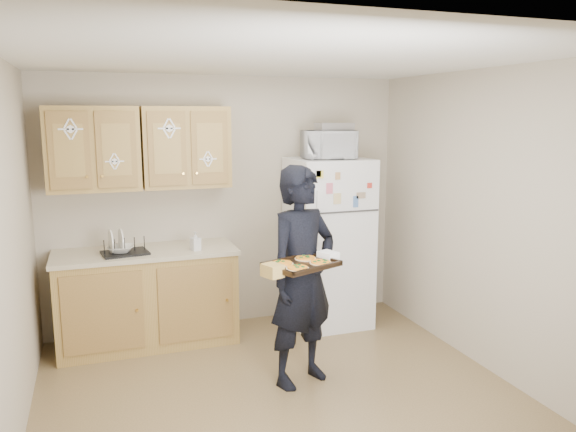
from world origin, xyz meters
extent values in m
plane|color=brown|center=(0.00, 0.00, 0.00)|extent=(3.60, 3.60, 0.00)
plane|color=white|center=(0.00, 0.00, 2.50)|extent=(3.60, 3.60, 0.00)
cube|color=#B4A892|center=(0.00, 1.80, 1.25)|extent=(3.60, 0.04, 2.50)
cube|color=#B4A892|center=(0.00, -1.80, 1.25)|extent=(3.60, 0.04, 2.50)
cube|color=#B4A892|center=(-1.80, 0.00, 1.25)|extent=(0.04, 3.60, 2.50)
cube|color=#B4A892|center=(1.80, 0.00, 1.25)|extent=(0.04, 3.60, 2.50)
cube|color=white|center=(0.95, 1.43, 0.85)|extent=(0.75, 0.70, 1.70)
cube|color=olive|center=(-0.85, 1.48, 0.43)|extent=(1.60, 0.60, 0.86)
cube|color=#BCB190|center=(-0.85, 1.48, 0.88)|extent=(1.64, 0.64, 0.04)
cube|color=olive|center=(-1.25, 1.61, 1.83)|extent=(0.80, 0.33, 0.75)
cube|color=olive|center=(-0.43, 1.61, 1.83)|extent=(0.80, 0.33, 0.75)
cube|color=gold|center=(1.47, 1.67, 0.16)|extent=(0.20, 0.07, 0.32)
imported|color=black|center=(0.24, 0.30, 0.87)|extent=(0.75, 0.63, 1.75)
cube|color=black|center=(0.13, 0.02, 1.05)|extent=(0.59, 0.52, 0.04)
cylinder|color=orange|center=(0.05, -0.10, 1.07)|extent=(0.16, 0.16, 0.02)
cylinder|color=orange|center=(0.26, -0.02, 1.07)|extent=(0.16, 0.16, 0.02)
cylinder|color=orange|center=(-0.01, 0.05, 1.07)|extent=(0.16, 0.16, 0.02)
cylinder|color=orange|center=(0.20, 0.14, 1.07)|extent=(0.16, 0.16, 0.02)
imported|color=white|center=(0.92, 1.38, 1.84)|extent=(0.53, 0.39, 0.27)
cube|color=#AFAFB6|center=(0.99, 1.41, 2.01)|extent=(0.35, 0.25, 0.07)
cube|color=black|center=(-1.03, 1.40, 0.98)|extent=(0.43, 0.35, 0.16)
imported|color=silver|center=(-1.07, 1.40, 0.95)|extent=(0.27, 0.27, 0.06)
imported|color=white|center=(-0.41, 1.33, 0.99)|extent=(0.10, 0.10, 0.17)
camera|label=1|loc=(-1.27, -3.67, 2.12)|focal=35.00mm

